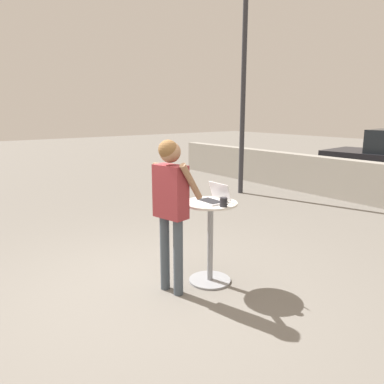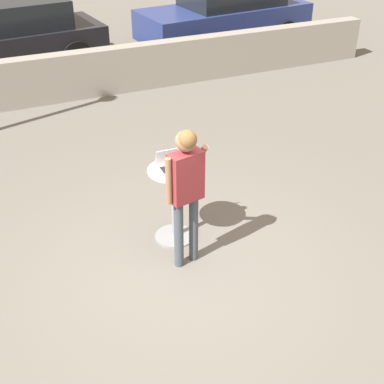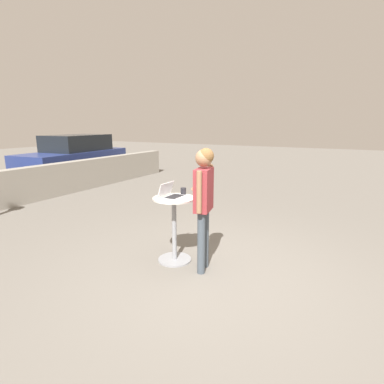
% 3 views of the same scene
% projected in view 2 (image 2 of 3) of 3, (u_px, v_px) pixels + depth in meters
% --- Properties ---
extents(ground_plane, '(50.00, 50.00, 0.00)m').
position_uv_depth(ground_plane, '(184.00, 273.00, 6.33)').
color(ground_plane, slate).
extents(pavement_kerb, '(14.44, 0.35, 0.95)m').
position_uv_depth(pavement_kerb, '(65.00, 77.00, 10.82)').
color(pavement_kerb, gray).
rests_on(pavement_kerb, ground_plane).
extents(cafe_table, '(0.63, 0.63, 1.01)m').
position_uv_depth(cafe_table, '(174.00, 199.00, 6.65)').
color(cafe_table, gray).
rests_on(cafe_table, ground_plane).
extents(laptop, '(0.35, 0.30, 0.22)m').
position_uv_depth(laptop, '(172.00, 164.00, 6.44)').
color(laptop, silver).
rests_on(laptop, cafe_table).
extents(coffee_mug, '(0.12, 0.09, 0.10)m').
position_uv_depth(coffee_mug, '(193.00, 162.00, 6.47)').
color(coffee_mug, '#232328').
rests_on(coffee_mug, cafe_table).
extents(standing_person, '(0.53, 0.43, 1.76)m').
position_uv_depth(standing_person, '(186.00, 181.00, 5.93)').
color(standing_person, '#424C56').
rests_on(standing_person, ground_plane).
extents(parked_car_near_street, '(4.49, 2.23, 1.57)m').
position_uv_depth(parked_car_near_street, '(9.00, 36.00, 12.19)').
color(parked_car_near_street, black).
rests_on(parked_car_near_street, ground_plane).
extents(parked_car_further_down, '(4.64, 2.22, 1.66)m').
position_uv_depth(parked_car_further_down, '(226.00, 14.00, 13.89)').
color(parked_car_further_down, navy).
rests_on(parked_car_further_down, ground_plane).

